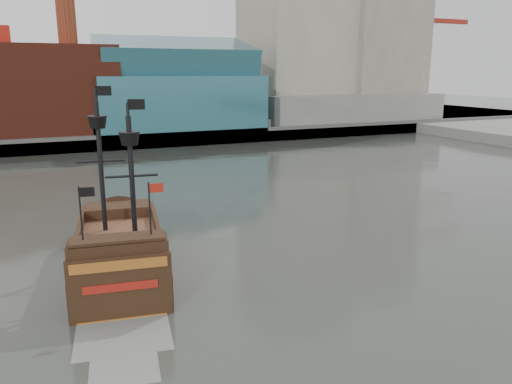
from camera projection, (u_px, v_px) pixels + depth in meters
name	position (u px, v px, depth m)	size (l,w,h in m)	color
ground	(326.00, 304.00, 28.31)	(400.00, 400.00, 0.00)	#2C2F29
promenade_far	(108.00, 126.00, 110.07)	(220.00, 60.00, 2.00)	slate
seawall	(132.00, 142.00, 83.71)	(220.00, 1.00, 2.60)	#4C4C49
skyline	(132.00, 11.00, 99.89)	(149.00, 45.00, 62.00)	brown
crane_a	(426.00, 46.00, 127.30)	(22.50, 4.00, 32.25)	slate
crane_b	(427.00, 61.00, 140.76)	(19.10, 4.00, 26.25)	slate
pirate_ship	(120.00, 256.00, 32.36)	(7.45, 17.66, 12.81)	black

